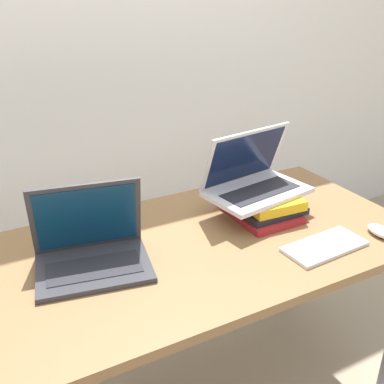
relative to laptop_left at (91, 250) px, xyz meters
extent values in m
cube|color=silver|center=(0.31, 0.97, 0.59)|extent=(8.00, 0.05, 2.70)
cube|color=brown|center=(0.31, -0.03, -0.06)|extent=(1.48, 0.72, 0.03)
cylinder|color=gray|center=(0.99, 0.27, -0.42)|extent=(0.05, 0.05, 0.69)
cube|color=#333338|center=(-0.01, -0.03, -0.04)|extent=(0.35, 0.28, 0.02)
cube|color=#232328|center=(-0.01, -0.04, -0.03)|extent=(0.28, 0.16, 0.00)
cube|color=#333338|center=(0.01, 0.06, 0.08)|extent=(0.32, 0.11, 0.22)
cube|color=#0A2D4C|center=(0.01, 0.06, 0.08)|extent=(0.29, 0.09, 0.20)
cube|color=maroon|center=(0.61, 0.03, -0.04)|extent=(0.20, 0.27, 0.02)
cube|color=black|center=(0.63, 0.05, -0.01)|extent=(0.22, 0.26, 0.02)
cube|color=gold|center=(0.63, 0.04, 0.01)|extent=(0.21, 0.27, 0.03)
cube|color=silver|center=(0.60, 0.04, 0.04)|extent=(0.38, 0.26, 0.02)
cube|color=#232328|center=(0.61, 0.02, 0.05)|extent=(0.30, 0.15, 0.00)
cube|color=silver|center=(0.59, 0.11, 0.15)|extent=(0.35, 0.13, 0.21)
cube|color=#0F1938|center=(0.59, 0.10, 0.15)|extent=(0.32, 0.11, 0.18)
cube|color=white|center=(0.66, -0.25, -0.04)|extent=(0.27, 0.14, 0.01)
cube|color=silver|center=(0.66, -0.25, -0.04)|extent=(0.25, 0.11, 0.00)
ellipsoid|color=white|center=(0.88, -0.28, -0.03)|extent=(0.06, 0.10, 0.03)
camera|label=1|loc=(-0.26, -1.11, 0.69)|focal=42.00mm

